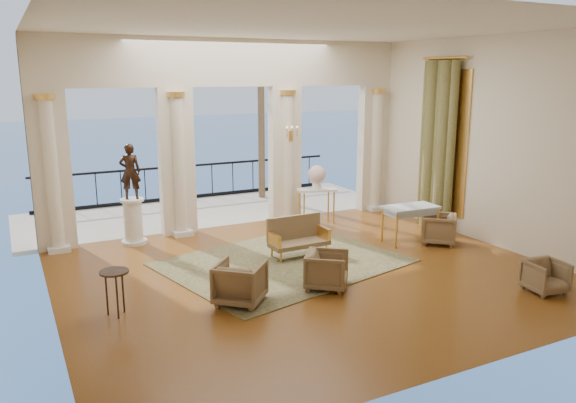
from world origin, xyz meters
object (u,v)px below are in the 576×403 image
armchair_d (240,281)px  side_table (114,277)px  game_table (411,210)px  console_table (317,195)px  armchair_a (327,268)px  armchair_b (546,275)px  armchair_c (439,227)px  pedestal (133,222)px  statue (130,171)px  settee (297,236)px

armchair_d → side_table: 1.98m
armchair_d → side_table: size_ratio=1.05×
game_table → console_table: 2.51m
armchair_a → armchair_b: armchair_a is taller
armchair_d → armchair_a: bearing=-140.3°
armchair_b → armchair_d: bearing=166.2°
armchair_c → console_table: bearing=-105.3°
armchair_d → console_table: size_ratio=0.75×
armchair_c → console_table: 3.11m
armchair_d → pedestal: (-0.84, 4.17, 0.10)m
game_table → console_table: bearing=119.6°
statue → settee: bearing=155.3°
armchair_d → armchair_b: bearing=-159.7°
armchair_d → game_table: game_table is taller
armchair_c → armchair_a: bearing=-28.9°
statue → side_table: size_ratio=1.66×
armchair_a → pedestal: pedestal is taller
armchair_c → pedestal: size_ratio=0.72×
statue → armchair_c: bearing=168.4°
armchair_d → statue: 4.43m
pedestal → statue: bearing=180.0°
armchair_c → settee: (-3.20, 0.68, 0.04)m
armchair_b → game_table: bearing=101.1°
armchair_a → pedestal: (-2.45, 4.24, 0.13)m
armchair_b → statue: 8.49m
statue → console_table: statue is taller
armchair_c → pedestal: bearing=-73.9°
armchair_a → game_table: size_ratio=0.59×
armchair_b → settee: bearing=135.7°
armchair_a → side_table: (-3.52, 0.50, 0.27)m
armchair_d → settee: 2.67m
armchair_c → armchair_d: size_ratio=0.95×
armchair_c → side_table: size_ratio=1.00×
armchair_b → side_table: side_table is taller
pedestal → side_table: bearing=-106.0°
armchair_d → statue: (-0.84, 4.17, 1.24)m
settee → pedestal: pedestal is taller
settee → side_table: (-3.92, -1.34, 0.22)m
armchair_c → armchair_d: armchair_d is taller
armchair_b → game_table: game_table is taller
settee → console_table: bearing=49.9°
armchair_c → settee: 3.27m
armchair_b → console_table: console_table is taller
armchair_d → pedestal: bearing=-36.2°
console_table → side_table: (-5.49, -3.29, -0.13)m
console_table → side_table: size_ratio=1.40×
settee → game_table: 2.73m
armchair_c → game_table: (-0.50, 0.38, 0.37)m
armchair_a → side_table: 3.57m
armchair_a → armchair_d: size_ratio=0.94×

